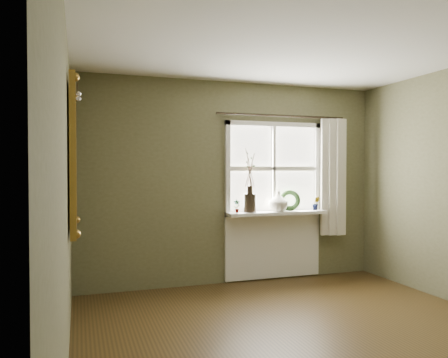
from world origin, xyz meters
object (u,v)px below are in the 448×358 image
dark_jug (250,203)px  cream_vase (278,201)px  wreath (290,203)px  gilt_mirror (73,157)px

dark_jug → cream_vase: 0.40m
wreath → dark_jug: bearing=-151.7°
cream_vase → gilt_mirror: gilt_mirror is taller
dark_jug → wreath: 0.59m
dark_jug → wreath: bearing=3.9°
cream_vase → wreath: (0.19, 0.04, -0.03)m
dark_jug → gilt_mirror: 2.42m
dark_jug → wreath: (0.59, 0.04, -0.01)m
dark_jug → wreath: wreath is taller
wreath → gilt_mirror: 2.97m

